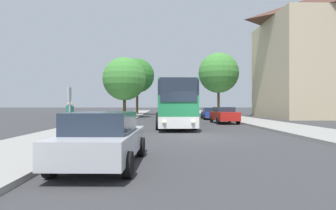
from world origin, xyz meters
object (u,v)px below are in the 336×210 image
at_px(parked_car_right_far, 211,113).
at_px(bus_front, 173,104).
at_px(bus_middle, 171,104).
at_px(bus_stop_sign, 70,105).
at_px(tree_right_near, 219,73).
at_px(tree_left_near, 124,79).
at_px(bus_rear, 168,104).
at_px(parked_car_left_curb, 103,138).
at_px(pedestrian_waiting_far, 69,116).
at_px(parked_car_right_near, 224,115).
at_px(tree_left_far, 137,76).
at_px(pedestrian_waiting_near, 71,116).

bearing_deg(parked_car_right_far, bus_front, 66.48).
height_order(bus_middle, parked_car_right_far, bus_middle).
xyz_separation_m(bus_stop_sign, tree_right_near, (13.63, 29.45, 5.20)).
xyz_separation_m(bus_stop_sign, tree_left_near, (-0.48, 21.96, 3.44)).
relative_size(bus_front, bus_rear, 0.96).
distance_m(bus_rear, tree_left_near, 14.44).
xyz_separation_m(parked_car_left_curb, pedestrian_waiting_far, (-4.10, 9.00, 0.24)).
relative_size(bus_stop_sign, tree_right_near, 0.24).
bearing_deg(pedestrian_waiting_far, parked_car_right_far, -39.71).
distance_m(bus_front, bus_middle, 12.74).
distance_m(parked_car_right_near, tree_left_far, 23.74).
bearing_deg(parked_car_right_near, bus_front, 28.96).
relative_size(parked_car_left_curb, pedestrian_waiting_far, 2.46).
bearing_deg(bus_rear, parked_car_left_curb, -94.68).
distance_m(parked_car_left_curb, tree_left_near, 27.82).
height_order(bus_front, bus_stop_sign, bus_front).
distance_m(pedestrian_waiting_near, pedestrian_waiting_far, 0.83).
bearing_deg(bus_rear, parked_car_right_near, -79.78).
relative_size(bus_middle, tree_right_near, 1.07).
relative_size(bus_rear, tree_left_far, 1.22).
bearing_deg(tree_right_near, bus_stop_sign, -114.84).
bearing_deg(parked_car_right_near, parked_car_left_curb, 63.69).
distance_m(bus_rear, parked_car_right_far, 17.24).
relative_size(parked_car_right_near, bus_stop_sign, 1.68).
bearing_deg(bus_middle, parked_car_left_curb, -95.37).
height_order(bus_rear, parked_car_right_far, bus_rear).
bearing_deg(tree_right_near, bus_rear, 147.25).
xyz_separation_m(bus_middle, parked_car_right_far, (4.62, -2.87, -1.01)).
bearing_deg(bus_stop_sign, bus_rear, 80.85).
bearing_deg(parked_car_left_curb, parked_car_right_far, 74.65).
bearing_deg(tree_left_near, bus_middle, -9.57).
bearing_deg(parked_car_left_curb, tree_left_near, 99.09).
bearing_deg(tree_right_near, pedestrian_waiting_near, -121.19).
xyz_separation_m(bus_front, tree_left_near, (-5.81, 13.76, 3.32)).
bearing_deg(tree_right_near, tree_left_near, -152.02).
bearing_deg(bus_stop_sign, tree_left_near, 91.24).
bearing_deg(bus_front, bus_stop_sign, -123.96).
bearing_deg(pedestrian_waiting_near, tree_left_near, 80.96).
xyz_separation_m(pedestrian_waiting_near, tree_left_near, (1.00, 17.46, 4.11)).
xyz_separation_m(bus_front, parked_car_left_curb, (-2.55, -13.53, -1.01)).
height_order(bus_rear, tree_left_far, tree_left_far).
xyz_separation_m(bus_middle, pedestrian_waiting_far, (-6.91, -17.26, -0.72)).
relative_size(tree_left_near, tree_right_near, 0.78).
xyz_separation_m(bus_stop_sign, pedestrian_waiting_near, (-1.48, 4.49, -0.67)).
relative_size(parked_car_right_near, tree_left_far, 0.43).
xyz_separation_m(pedestrian_waiting_near, tree_left_far, (1.75, 27.40, 5.64)).
height_order(pedestrian_waiting_near, tree_left_far, tree_left_far).
height_order(parked_car_right_far, bus_stop_sign, bus_stop_sign).
distance_m(bus_middle, bus_stop_sign, 21.67).
relative_size(parked_car_left_curb, tree_right_near, 0.42).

